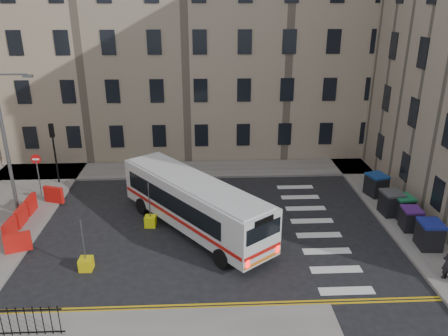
{
  "coord_description": "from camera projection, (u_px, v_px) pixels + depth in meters",
  "views": [
    {
      "loc": [
        -2.06,
        -21.42,
        11.79
      ],
      "look_at": [
        -0.97,
        1.26,
        3.0
      ],
      "focal_mm": 35.0,
      "sensor_mm": 36.0,
      "label": 1
    }
  ],
  "objects": [
    {
      "name": "ground",
      "position": [
        243.0,
        226.0,
        24.3
      ],
      "size": [
        120.0,
        120.0,
        0.0
      ],
      "primitive_type": "plane",
      "color": "black",
      "rests_on": "ground"
    },
    {
      "name": "pavement_north",
      "position": [
        151.0,
        170.0,
        32.01
      ],
      "size": [
        36.0,
        3.2,
        0.15
      ],
      "primitive_type": "cube",
      "color": "slate",
      "rests_on": "ground"
    },
    {
      "name": "pavement_east",
      "position": [
        375.0,
        192.0,
        28.4
      ],
      "size": [
        2.4,
        26.0,
        0.15
      ],
      "primitive_type": "cube",
      "color": "slate",
      "rests_on": "ground"
    },
    {
      "name": "terrace_north",
      "position": [
        141.0,
        41.0,
        35.31
      ],
      "size": [
        38.3,
        10.8,
        17.2
      ],
      "color": "tan",
      "rests_on": "ground"
    },
    {
      "name": "traffic_light_nw",
      "position": [
        54.0,
        144.0,
        28.78
      ],
      "size": [
        0.28,
        0.22,
        4.1
      ],
      "color": "black",
      "rests_on": "pavement_west"
    },
    {
      "name": "streetlamp",
      "position": [
        5.0,
        144.0,
        24.01
      ],
      "size": [
        0.5,
        0.22,
        8.14
      ],
      "color": "#595B5E",
      "rests_on": "pavement_west"
    },
    {
      "name": "no_entry_north",
      "position": [
        37.0,
        166.0,
        27.18
      ],
      "size": [
        0.6,
        0.08,
        3.0
      ],
      "color": "#595B5E",
      "rests_on": "pavement_west"
    },
    {
      "name": "roadworks_barriers",
      "position": [
        28.0,
        216.0,
        24.0
      ],
      "size": [
        1.66,
        6.26,
        1.0
      ],
      "color": "red",
      "rests_on": "pavement_west"
    },
    {
      "name": "bus",
      "position": [
        194.0,
        202.0,
        23.34
      ],
      "size": [
        8.28,
        9.79,
        2.86
      ],
      "rotation": [
        0.0,
        0.0,
        0.65
      ],
      "color": "silver",
      "rests_on": "ground"
    },
    {
      "name": "wheelie_bin_a",
      "position": [
        429.0,
        235.0,
        21.73
      ],
      "size": [
        1.17,
        1.32,
        1.38
      ],
      "rotation": [
        0.0,
        0.0,
        -0.07
      ],
      "color": "black",
      "rests_on": "pavement_east"
    },
    {
      "name": "wheelie_bin_b",
      "position": [
        411.0,
        219.0,
        23.46
      ],
      "size": [
        1.04,
        1.18,
        1.22
      ],
      "rotation": [
        0.0,
        0.0,
        -0.08
      ],
      "color": "black",
      "rests_on": "pavement_east"
    },
    {
      "name": "wheelie_bin_c",
      "position": [
        402.0,
        206.0,
        24.82
      ],
      "size": [
        1.15,
        1.28,
        1.27
      ],
      "rotation": [
        0.0,
        0.0,
        0.13
      ],
      "color": "black",
      "rests_on": "pavement_east"
    },
    {
      "name": "wheelie_bin_d",
      "position": [
        391.0,
        203.0,
        25.13
      ],
      "size": [
        1.19,
        1.34,
        1.38
      ],
      "rotation": [
        0.0,
        0.0,
        0.09
      ],
      "color": "black",
      "rests_on": "pavement_east"
    },
    {
      "name": "wheelie_bin_e",
      "position": [
        376.0,
        185.0,
        27.56
      ],
      "size": [
        1.39,
        1.51,
        1.39
      ],
      "rotation": [
        0.0,
        0.0,
        0.28
      ],
      "color": "black",
      "rests_on": "pavement_east"
    },
    {
      "name": "pedestrian",
      "position": [
        448.0,
        263.0,
        19.23
      ],
      "size": [
        0.59,
        0.4,
        1.59
      ],
      "primitive_type": "imported",
      "rotation": [
        0.0,
        0.0,
        3.17
      ],
      "color": "black",
      "rests_on": "pavement_east"
    },
    {
      "name": "bollard_yellow",
      "position": [
        151.0,
        221.0,
        24.19
      ],
      "size": [
        0.65,
        0.65,
        0.6
      ],
      "primitive_type": "cube",
      "rotation": [
        0.0,
        0.0,
        -0.08
      ],
      "color": "#F9FE0E",
      "rests_on": "ground"
    },
    {
      "name": "bollard_chevron",
      "position": [
        86.0,
        264.0,
        20.29
      ],
      "size": [
        0.62,
        0.62,
        0.6
      ],
      "primitive_type": "cube",
      "rotation": [
        0.0,
        0.0,
        -0.03
      ],
      "color": "#C7B50B",
      "rests_on": "ground"
    }
  ]
}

